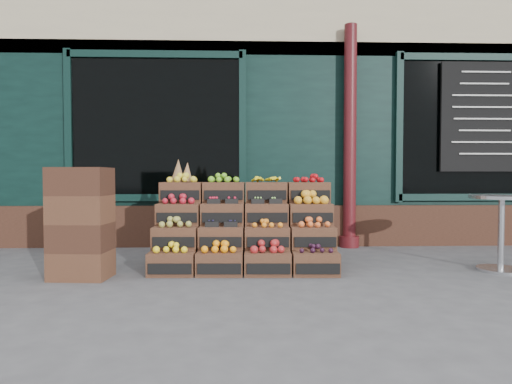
{
  "coord_description": "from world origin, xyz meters",
  "views": [
    {
      "loc": [
        -0.35,
        -4.09,
        1.02
      ],
      "look_at": [
        -0.2,
        0.7,
        0.85
      ],
      "focal_mm": 30.0,
      "sensor_mm": 36.0,
      "label": 1
    }
  ],
  "objects": [
    {
      "name": "shopkeeper",
      "position": [
        -1.52,
        2.6,
        0.93
      ],
      "size": [
        0.77,
        0.61,
        1.86
      ],
      "primitive_type": "imported",
      "rotation": [
        0.0,
        0.0,
        2.87
      ],
      "color": "#1C6420",
      "rests_on": "ground"
    },
    {
      "name": "spare_crates",
      "position": [
        -1.97,
        0.22,
        0.56
      ],
      "size": [
        0.59,
        0.43,
        1.11
      ],
      "rotation": [
        0.0,
        0.0,
        -0.08
      ],
      "color": "#4D2E1E",
      "rests_on": "ground"
    },
    {
      "name": "bistro_table",
      "position": [
        2.44,
        0.41,
        0.51
      ],
      "size": [
        0.65,
        0.65,
        0.82
      ],
      "rotation": [
        0.0,
        0.0,
        0.12
      ],
      "color": "silver",
      "rests_on": "ground"
    },
    {
      "name": "shop_facade",
      "position": [
        0.0,
        5.11,
        2.4
      ],
      "size": [
        12.0,
        6.24,
        4.8
      ],
      "color": "black",
      "rests_on": "ground"
    },
    {
      "name": "crate_display",
      "position": [
        -0.33,
        0.74,
        0.38
      ],
      "size": [
        2.0,
        1.02,
        1.23
      ],
      "rotation": [
        0.0,
        0.0,
        -0.03
      ],
      "color": "#4D2E1E",
      "rests_on": "ground"
    },
    {
      "name": "ground",
      "position": [
        0.0,
        0.0,
        0.0
      ],
      "size": [
        60.0,
        60.0,
        0.0
      ],
      "primitive_type": "plane",
      "color": "#48484B",
      "rests_on": "ground"
    }
  ]
}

